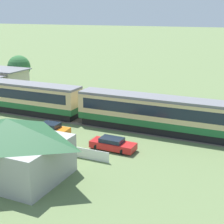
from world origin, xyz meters
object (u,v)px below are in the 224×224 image
cottage_dark_green_roof (9,146)px  passenger_train (83,103)px  yard_tree_0 (19,67)px  parked_car_red (113,144)px  parked_car_orange (51,129)px

cottage_dark_green_roof → passenger_train: bearing=97.0°
yard_tree_0 → parked_car_red: bearing=-35.9°
passenger_train → parked_car_orange: passenger_train is taller
passenger_train → parked_car_red: passenger_train is taller
passenger_train → parked_car_orange: 6.37m
cottage_dark_green_roof → parked_car_red: bearing=57.6°
passenger_train → cottage_dark_green_roof: 16.32m
passenger_train → parked_car_orange: size_ratio=18.26×
parked_car_orange → yard_tree_0: (-20.67, 19.82, 3.16)m
passenger_train → parked_car_red: 10.70m
passenger_train → parked_car_red: size_ratio=16.22×
parked_car_red → yard_tree_0: (-29.07, 21.03, 3.18)m
parked_car_red → cottage_dark_green_roof: bearing=-121.4°
passenger_train → cottage_dark_green_roof: bearing=-83.0°
yard_tree_0 → passenger_train: bearing=-32.7°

